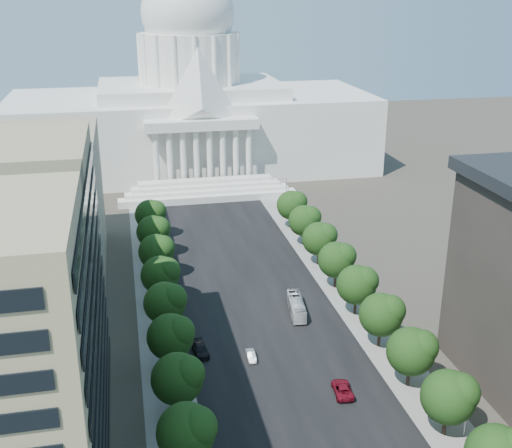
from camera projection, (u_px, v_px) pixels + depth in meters
road_asphalt at (245, 282)px, 136.10m from camera, size 30.00×260.00×0.01m
sidewalk_left at (155, 291)px, 132.44m from camera, size 8.00×260.00×0.02m
sidewalk_right at (330, 275)px, 139.76m from camera, size 8.00×260.00×0.02m
capitol at (191, 110)px, 216.20m from camera, size 120.00×56.00×73.00m
office_block_left_far at (5, 216)px, 130.81m from camera, size 38.00×52.00×30.00m
tree_l_c at (189, 431)px, 80.73m from camera, size 7.79×7.60×9.97m
tree_l_d at (180, 377)px, 91.74m from camera, size 7.79×7.60×9.97m
tree_l_e at (172, 336)px, 102.75m from camera, size 7.79×7.60×9.97m
tree_l_f at (167, 302)px, 113.76m from camera, size 7.79×7.60×9.97m
tree_l_g at (162, 274)px, 124.77m from camera, size 7.79×7.60×9.97m
tree_l_h at (158, 251)px, 135.78m from camera, size 7.79×7.60×9.97m
tree_l_i at (154, 231)px, 146.79m from camera, size 7.79×7.60×9.97m
tree_l_j at (152, 214)px, 157.80m from camera, size 7.79×7.60×9.97m
tree_r_c at (451, 396)px, 87.66m from camera, size 7.79×7.60×9.97m
tree_r_d at (413, 350)px, 98.67m from camera, size 7.79×7.60×9.97m
tree_r_e at (383, 314)px, 109.68m from camera, size 7.79×7.60×9.97m
tree_r_f at (359, 284)px, 120.69m from camera, size 7.79×7.60×9.97m
tree_r_g at (338, 259)px, 131.70m from camera, size 7.79×7.60×9.97m
tree_r_h at (321, 238)px, 142.71m from camera, size 7.79×7.60×9.97m
tree_r_i at (306, 220)px, 153.72m from camera, size 7.79×7.60×9.97m
tree_r_j at (293, 204)px, 164.73m from camera, size 7.79×7.60×9.97m
streetlight_b at (464, 402)px, 87.44m from camera, size 2.61×0.44×9.00m
streetlight_c at (391, 315)px, 110.38m from camera, size 2.61×0.44×9.00m
streetlight_d at (343, 259)px, 133.32m from camera, size 2.61×0.44×9.00m
streetlight_e at (309, 219)px, 156.26m from camera, size 2.61×0.44×9.00m
streetlight_f at (284, 189)px, 179.20m from camera, size 2.61×0.44×9.00m
car_silver at (251, 356)px, 107.88m from camera, size 1.45×3.90×1.27m
car_red at (342, 389)px, 98.66m from camera, size 3.31×6.12×1.63m
car_dark_b at (200, 350)px, 109.32m from camera, size 2.88×5.77×1.61m
city_bus at (296, 306)px, 122.84m from camera, size 3.76×10.80×2.94m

